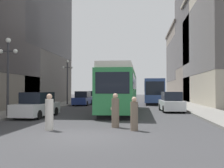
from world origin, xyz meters
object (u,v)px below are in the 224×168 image
object	(u,v)px
pedestrian_crossing_near	(49,113)
pedestrian_crossing_far	(134,115)
parked_car_right_far	(171,102)
lamp_post_left_near	(8,64)
lamp_post_left_far	(67,75)
transit_bus	(153,90)
parked_car_left_mid	(37,106)
streetcar	(121,89)
parked_car_left_far	(95,97)
parked_car_left_near	(83,99)
pedestrian_on_sidewalk	(115,112)

from	to	relation	value
pedestrian_crossing_near	pedestrian_crossing_far	xyz separation A→B (m)	(4.16, 0.36, -0.07)
parked_car_right_far	lamp_post_left_near	distance (m)	14.20
lamp_post_left_far	transit_bus	bearing A→B (deg)	27.07
parked_car_left_mid	pedestrian_crossing_near	xyz separation A→B (m)	(3.04, -5.72, -0.01)
parked_car_left_mid	pedestrian_crossing_near	size ratio (longest dim) A/B	2.63
streetcar	pedestrian_crossing_far	size ratio (longest dim) A/B	8.40
parked_car_left_far	pedestrian_crossing_far	distance (m)	29.60
pedestrian_crossing_near	transit_bus	bearing A→B (deg)	-82.56
parked_car_right_far	parked_car_left_far	world-z (taller)	same
lamp_post_left_near	transit_bus	bearing A→B (deg)	61.23
parked_car_left_near	lamp_post_left_far	size ratio (longest dim) A/B	0.82
parked_car_left_mid	pedestrian_on_sidewalk	size ratio (longest dim) A/B	2.61
pedestrian_crossing_near	pedestrian_on_sidewalk	distance (m)	3.41
transit_bus	pedestrian_crossing_far	xyz separation A→B (m)	(-2.17, -25.22, -1.18)
parked_car_right_far	pedestrian_on_sidewalk	world-z (taller)	parked_car_right_far
parked_car_left_near	parked_car_left_mid	xyz separation A→B (m)	(0.00, -14.76, -0.00)
pedestrian_on_sidewalk	lamp_post_left_far	xyz separation A→B (m)	(-8.08, 18.48, 3.06)
streetcar	pedestrian_on_sidewalk	size ratio (longest dim) A/B	7.68
parked_car_left_far	pedestrian_crossing_far	world-z (taller)	parked_car_left_far
parked_car_right_far	lamp_post_left_far	distance (m)	14.99
transit_bus	pedestrian_on_sidewalk	world-z (taller)	transit_bus
parked_car_left_mid	parked_car_left_far	world-z (taller)	same
lamp_post_left_far	pedestrian_on_sidewalk	bearing A→B (deg)	-66.39
pedestrian_crossing_far	parked_car_left_mid	bearing A→B (deg)	8.82
parked_car_left_mid	pedestrian_crossing_far	size ratio (longest dim) A/B	2.86
parked_car_left_mid	lamp_post_left_far	distance (m)	14.55
parked_car_right_far	lamp_post_left_far	bearing A→B (deg)	-36.57
pedestrian_crossing_near	lamp_post_left_near	bearing A→B (deg)	-24.20
parked_car_left_mid	parked_car_left_far	xyz separation A→B (m)	(-0.00, 23.35, -0.00)
parked_car_left_near	lamp_post_left_near	size ratio (longest dim) A/B	0.84
lamp_post_left_near	parked_car_left_far	bearing A→B (deg)	85.48
parked_car_right_far	parked_car_left_near	bearing A→B (deg)	-43.38
parked_car_left_near	parked_car_left_mid	bearing A→B (deg)	-90.06
streetcar	transit_bus	bearing A→B (deg)	75.93
parked_car_right_far	lamp_post_left_far	size ratio (longest dim) A/B	0.76
transit_bus	parked_car_left_near	size ratio (longest dim) A/B	2.40
streetcar	lamp_post_left_near	xyz separation A→B (m)	(-7.61, -5.87, 1.70)
parked_car_left_near	pedestrian_crossing_far	world-z (taller)	parked_car_left_near
parked_car_left_mid	parked_car_right_far	bearing A→B (deg)	33.24
pedestrian_crossing_far	pedestrian_crossing_near	bearing A→B (deg)	50.37
parked_car_left_near	parked_car_right_far	world-z (taller)	same
parked_car_right_far	pedestrian_crossing_far	distance (m)	11.72
parked_car_left_far	lamp_post_left_far	distance (m)	9.93
parked_car_left_near	lamp_post_left_far	world-z (taller)	lamp_post_left_far
streetcar	parked_car_left_far	distance (m)	19.08
pedestrian_crossing_near	pedestrian_crossing_far	size ratio (longest dim) A/B	1.09
transit_bus	lamp_post_left_near	distance (m)	23.50
pedestrian_crossing_near	lamp_post_left_far	xyz separation A→B (m)	(-4.94, 19.81, 3.06)
streetcar	parked_car_left_far	world-z (taller)	streetcar
pedestrian_on_sidewalk	lamp_post_left_near	world-z (taller)	lamp_post_left_near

